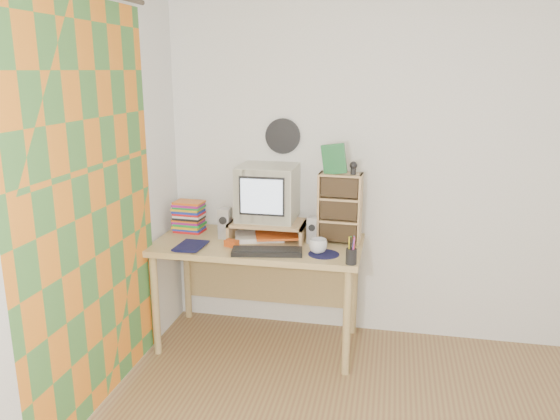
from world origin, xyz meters
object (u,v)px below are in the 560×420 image
at_px(crt_monitor, 267,193).
at_px(mug, 318,246).
at_px(keyboard, 267,252).
at_px(dvd_stack, 189,212).
at_px(desk, 260,258).
at_px(cd_rack, 340,208).
at_px(diary, 179,243).

xyz_separation_m(crt_monitor, mug, (0.40, -0.29, -0.26)).
height_order(keyboard, dvd_stack, dvd_stack).
relative_size(crt_monitor, dvd_stack, 1.38).
distance_m(keyboard, dvd_stack, 0.77).
height_order(desk, cd_rack, cd_rack).
xyz_separation_m(crt_monitor, diary, (-0.52, -0.35, -0.29)).
height_order(keyboard, diary, diary).
bearing_deg(dvd_stack, diary, -76.91).
xyz_separation_m(cd_rack, diary, (-1.03, -0.32, -0.21)).
xyz_separation_m(desk, mug, (0.43, -0.21, 0.18)).
bearing_deg(cd_rack, mug, -109.19).
height_order(crt_monitor, cd_rack, crt_monitor).
bearing_deg(desk, keyboard, -68.05).
xyz_separation_m(keyboard, dvd_stack, (-0.67, 0.37, 0.13)).
distance_m(desk, crt_monitor, 0.45).
distance_m(dvd_stack, diary, 0.37).
height_order(desk, mug, mug).
bearing_deg(diary, mug, 5.61).
relative_size(desk, crt_monitor, 3.53).
relative_size(crt_monitor, diary, 1.86).
bearing_deg(desk, mug, -25.58).
relative_size(dvd_stack, cd_rack, 0.61).
bearing_deg(keyboard, crt_monitor, 93.55).
distance_m(keyboard, mug, 0.33).
xyz_separation_m(crt_monitor, cd_rack, (0.51, -0.03, -0.07)).
height_order(dvd_stack, cd_rack, cd_rack).
distance_m(mug, diary, 0.92).
relative_size(desk, cd_rack, 2.96).
xyz_separation_m(dvd_stack, mug, (0.98, -0.29, -0.10)).
height_order(crt_monitor, keyboard, crt_monitor).
bearing_deg(cd_rack, keyboard, -137.49).
relative_size(dvd_stack, diary, 1.34).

